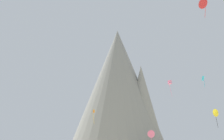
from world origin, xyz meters
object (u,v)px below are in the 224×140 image
at_px(rock_massif, 120,90).
at_px(kite_cyan_mid, 203,79).
at_px(kite_yellow_low, 215,113).
at_px(kite_red_high, 203,4).
at_px(kite_rainbow_low, 151,134).
at_px(kite_pink_mid, 170,83).
at_px(kite_orange_low, 94,114).

xyz_separation_m(rock_massif, kite_cyan_mid, (24.85, -46.76, -5.96)).
bearing_deg(rock_massif, kite_cyan_mid, -62.01).
relative_size(kite_yellow_low, kite_red_high, 1.10).
distance_m(kite_rainbow_low, kite_yellow_low, 19.79).
bearing_deg(kite_pink_mid, rock_massif, 70.03).
height_order(kite_pink_mid, kite_orange_low, kite_pink_mid).
xyz_separation_m(rock_massif, kite_red_high, (16.53, -73.42, 6.09)).
bearing_deg(rock_massif, kite_rainbow_low, -84.02).
height_order(kite_pink_mid, kite_cyan_mid, kite_cyan_mid).
relative_size(kite_pink_mid, kite_red_high, 1.06).
bearing_deg(kite_yellow_low, kite_red_high, -41.67).
xyz_separation_m(kite_rainbow_low, kite_cyan_mid, (19.10, 8.12, 17.65)).
xyz_separation_m(rock_massif, kite_rainbow_low, (5.75, -54.88, -23.61)).
height_order(rock_massif, kite_pink_mid, rock_massif).
relative_size(kite_rainbow_low, kite_orange_low, 1.34).
xyz_separation_m(kite_yellow_low, kite_orange_low, (-34.99, 2.93, 0.03)).
relative_size(kite_rainbow_low, kite_red_high, 1.18).
distance_m(kite_yellow_low, kite_cyan_mid, 13.77).
xyz_separation_m(kite_rainbow_low, kite_pink_mid, (7.22, 4.62, 15.72)).
distance_m(kite_pink_mid, kite_orange_low, 25.32).
relative_size(rock_massif, kite_pink_mid, 12.32).
height_order(rock_massif, kite_orange_low, rock_massif).
bearing_deg(rock_massif, kite_pink_mid, -75.54).
xyz_separation_m(rock_massif, kite_orange_low, (-10.39, -51.06, -17.64)).
bearing_deg(kite_red_high, kite_cyan_mid, -50.15).
distance_m(rock_massif, kite_cyan_mid, 53.29).
bearing_deg(kite_red_high, kite_orange_low, 17.47).
height_order(kite_pink_mid, kite_yellow_low, kite_pink_mid).
relative_size(kite_rainbow_low, kite_yellow_low, 1.07).
bearing_deg(kite_pink_mid, kite_cyan_mid, -18.04).
bearing_deg(rock_massif, kite_red_high, -77.31).
xyz_separation_m(kite_red_high, kite_cyan_mid, (8.32, 26.66, -12.05)).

